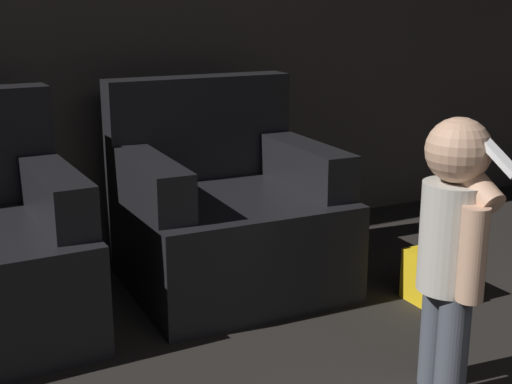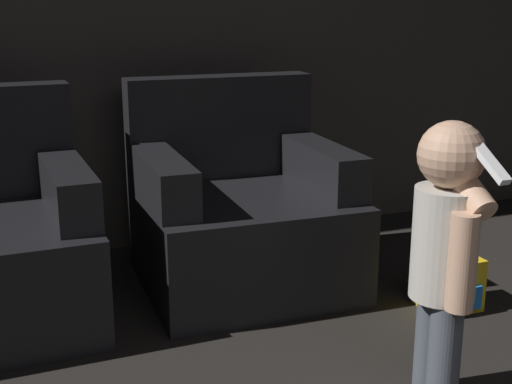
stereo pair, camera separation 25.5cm
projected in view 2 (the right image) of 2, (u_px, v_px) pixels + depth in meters
The scene contains 3 objects.
armchair_right at pixel (240, 215), 3.26m from camera, with size 0.92×0.92×0.92m.
person_toddler at pixel (447, 244), 2.18m from camera, with size 0.20×0.36×0.93m.
toy_backpack at pixel (450, 283), 3.01m from camera, with size 0.23×0.21×0.23m.
Camera 2 is at (-0.84, 0.91, 1.28)m, focal length 50.00 mm.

